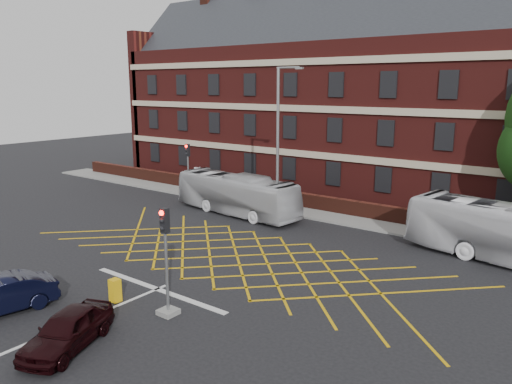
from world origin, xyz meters
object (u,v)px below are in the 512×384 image
Objects in this scene: bus_left at (236,194)px; traffic_light_near at (167,272)px; direction_signs at (200,177)px; utility_cabinet at (115,290)px; traffic_light_far at (188,176)px; car_maroon at (68,330)px; street_lamp at (278,171)px.

traffic_light_near reaches higher than bus_left.
utility_cabinet is (11.93, -17.56, -0.90)m from direction_signs.
traffic_light_far is at bearing 125.90° from utility_cabinet.
bus_left is 18.79m from car_maroon.
utility_cabinet is at bearing -55.80° from direction_signs.
traffic_light_far reaches higher than car_maroon.
street_lamp reaches higher than traffic_light_far.
street_lamp is (3.80, -0.44, 2.07)m from bus_left.
car_maroon is at bearing -79.47° from street_lamp.
bus_left is 15.69m from traffic_light_near.
bus_left is 2.34× the size of traffic_light_far.
direction_signs is (-6.78, 3.44, -0.02)m from bus_left.
traffic_light_far is 0.43× the size of street_lamp.
utility_cabinet is (11.37, -15.71, -1.28)m from traffic_light_far.
bus_left is 7.60m from direction_signs.
utility_cabinet is at bearing -153.63° from bus_left.
traffic_light_far is 1.97m from direction_signs.
car_maroon is at bearing -55.28° from traffic_light_far.
bus_left reaches higher than utility_cabinet.
utility_cabinet is at bearing -54.10° from traffic_light_far.
car_maroon is 4.04m from traffic_light_near.
traffic_light_far reaches higher than direction_signs.
bus_left reaches higher than car_maroon.
car_maroon is at bearing -61.34° from utility_cabinet.
traffic_light_near is at bearing -143.97° from bus_left.
street_lamp is 14.06m from utility_cabinet.
traffic_light_near is (7.77, -13.63, 0.37)m from bus_left.
traffic_light_near reaches higher than car_maroon.
car_maroon is 0.39× the size of street_lamp.
direction_signs is (-14.56, 17.07, -0.39)m from traffic_light_near.
traffic_light_far reaches higher than bus_left.
street_lamp is 11.46m from direction_signs.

